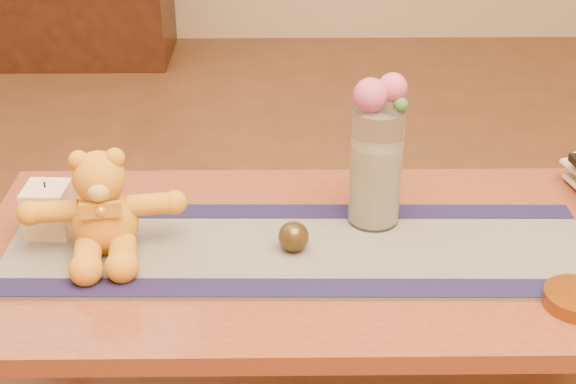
{
  "coord_description": "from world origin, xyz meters",
  "views": [
    {
      "loc": [
        -0.07,
        -1.44,
        1.37
      ],
      "look_at": [
        -0.05,
        0.0,
        0.58
      ],
      "focal_mm": 51.24,
      "sensor_mm": 36.0,
      "label": 1
    }
  ],
  "objects_px": {
    "teddy_bear": "(102,202)",
    "glass_vase": "(376,167)",
    "bronze_ball": "(294,237)",
    "pillar_candle": "(49,210)"
  },
  "relations": [
    {
      "from": "teddy_bear",
      "to": "glass_vase",
      "type": "height_order",
      "value": "glass_vase"
    },
    {
      "from": "teddy_bear",
      "to": "bronze_ball",
      "type": "relative_size",
      "value": 4.95
    },
    {
      "from": "pillar_candle",
      "to": "bronze_ball",
      "type": "relative_size",
      "value": 1.7
    },
    {
      "from": "teddy_bear",
      "to": "glass_vase",
      "type": "bearing_deg",
      "value": 2.06
    },
    {
      "from": "teddy_bear",
      "to": "pillar_candle",
      "type": "relative_size",
      "value": 2.92
    },
    {
      "from": "teddy_bear",
      "to": "glass_vase",
      "type": "relative_size",
      "value": 1.19
    },
    {
      "from": "pillar_candle",
      "to": "bronze_ball",
      "type": "height_order",
      "value": "pillar_candle"
    },
    {
      "from": "pillar_candle",
      "to": "glass_vase",
      "type": "relative_size",
      "value": 0.41
    },
    {
      "from": "teddy_bear",
      "to": "bronze_ball",
      "type": "xyz_separation_m",
      "value": [
        0.38,
        -0.02,
        -0.07
      ]
    },
    {
      "from": "glass_vase",
      "to": "teddy_bear",
      "type": "bearing_deg",
      "value": -169.74
    }
  ]
}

